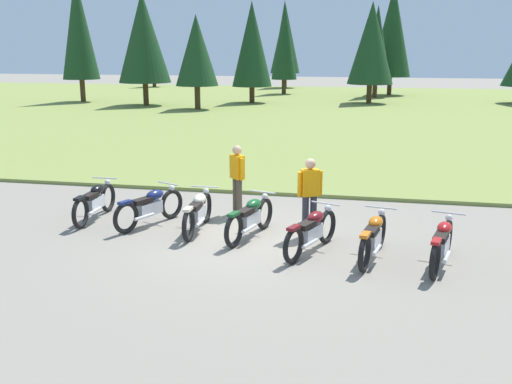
{
  "coord_description": "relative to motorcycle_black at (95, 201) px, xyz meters",
  "views": [
    {
      "loc": [
        2.5,
        -11.34,
        3.91
      ],
      "look_at": [
        0.0,
        0.6,
        0.9
      ],
      "focal_mm": 41.26,
      "sensor_mm": 36.0,
      "label": 1
    }
  ],
  "objects": [
    {
      "name": "motorcycle_orange",
      "position": [
        6.37,
        -1.36,
        0.0
      ],
      "size": [
        0.68,
        2.08,
        0.88
      ],
      "color": "black",
      "rests_on": "ground"
    },
    {
      "name": "rider_near_row_end",
      "position": [
        3.13,
        1.12,
        0.51
      ],
      "size": [
        0.4,
        0.43,
        1.67
      ],
      "color": "#4C4233",
      "rests_on": "ground"
    },
    {
      "name": "motorcycle_cream",
      "position": [
        2.61,
        -0.37,
        0.0
      ],
      "size": [
        0.62,
        2.1,
        0.88
      ],
      "color": "black",
      "rests_on": "ground"
    },
    {
      "name": "grass_moorland",
      "position": [
        3.86,
        25.07,
        -0.39
      ],
      "size": [
        80.0,
        44.0,
        0.1
      ],
      "primitive_type": "cube",
      "color": "olive",
      "rests_on": "ground"
    },
    {
      "name": "motorcycle_black",
      "position": [
        0.0,
        0.0,
        0.0
      ],
      "size": [
        0.62,
        2.1,
        0.88
      ],
      "color": "black",
      "rests_on": "ground"
    },
    {
      "name": "forest_treeline",
      "position": [
        6.68,
        30.6,
        4.05
      ],
      "size": [
        43.95,
        30.64,
        8.89
      ],
      "color": "#47331E",
      "rests_on": "ground"
    },
    {
      "name": "rider_with_back_turned",
      "position": [
        5.02,
        -0.19,
        0.51
      ],
      "size": [
        0.5,
        0.36,
        1.67
      ],
      "color": "#2D2D38",
      "rests_on": "ground"
    },
    {
      "name": "motorcycle_maroon",
      "position": [
        5.18,
        -1.24,
        0.0
      ],
      "size": [
        0.93,
        2.0,
        0.88
      ],
      "color": "black",
      "rests_on": "ground"
    },
    {
      "name": "motorcycle_navy",
      "position": [
        1.43,
        -0.19,
        0.0
      ],
      "size": [
        1.01,
        1.96,
        0.88
      ],
      "color": "black",
      "rests_on": "ground"
    },
    {
      "name": "ground_plane",
      "position": [
        3.86,
        -0.79,
        -0.44
      ],
      "size": [
        140.0,
        140.0,
        0.0
      ],
      "primitive_type": "plane",
      "color": "gray"
    },
    {
      "name": "motorcycle_british_green",
      "position": [
        3.81,
        -0.57,
        0.0
      ],
      "size": [
        0.78,
        2.06,
        0.88
      ],
      "color": "black",
      "rests_on": "ground"
    },
    {
      "name": "motorcycle_red",
      "position": [
        7.6,
        -1.48,
        0.0
      ],
      "size": [
        0.76,
        2.06,
        0.88
      ],
      "color": "black",
      "rests_on": "ground"
    }
  ]
}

